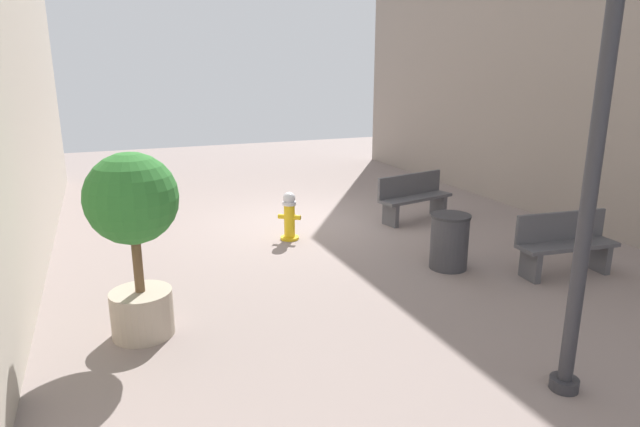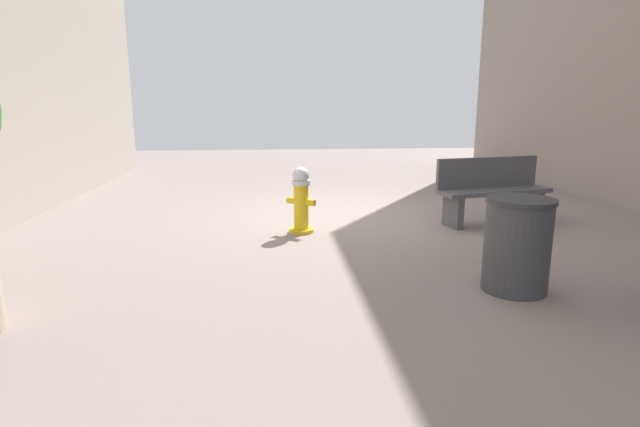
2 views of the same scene
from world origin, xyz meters
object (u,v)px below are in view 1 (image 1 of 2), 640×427
object	(u,v)px
bench_far	(565,243)
planter_tree	(134,223)
fire_hydrant	(289,216)
trash_bin	(449,241)
bench_near	(414,197)
street_lamp	(601,107)

from	to	relation	value
bench_far	planter_tree	xyz separation A→B (m)	(6.12, -0.38, 0.89)
fire_hydrant	planter_tree	bearing A→B (deg)	45.18
planter_tree	trash_bin	xyz separation A→B (m)	(-4.65, -0.49, -0.94)
bench_near	street_lamp	world-z (taller)	street_lamp
planter_tree	bench_far	bearing A→B (deg)	176.49
street_lamp	trash_bin	size ratio (longest dim) A/B	5.15
bench_near	street_lamp	bearing A→B (deg)	72.51
fire_hydrant	planter_tree	world-z (taller)	planter_tree
fire_hydrant	trash_bin	size ratio (longest dim) A/B	1.02
bench_near	trash_bin	xyz separation A→B (m)	(0.95, 2.60, -0.06)
planter_tree	street_lamp	bearing A→B (deg)	143.78
bench_near	trash_bin	bearing A→B (deg)	70.03
street_lamp	trash_bin	distance (m)	4.08
fire_hydrant	planter_tree	xyz separation A→B (m)	(2.81, 2.83, 0.94)
bench_far	street_lamp	size ratio (longest dim) A/B	0.36
fire_hydrant	bench_near	distance (m)	2.80
fire_hydrant	street_lamp	size ratio (longest dim) A/B	0.20
trash_bin	bench_near	bearing A→B (deg)	-109.97
fire_hydrant	bench_far	bearing A→B (deg)	135.97
street_lamp	fire_hydrant	bearing A→B (deg)	-80.38
fire_hydrant	street_lamp	distance (m)	6.10
bench_far	trash_bin	world-z (taller)	bench_far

